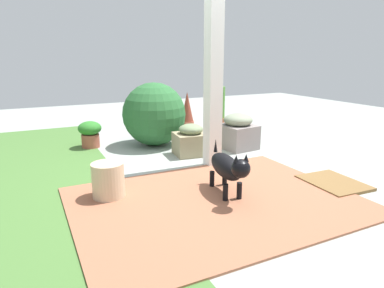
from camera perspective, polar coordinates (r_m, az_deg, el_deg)
ground_plane at (r=3.77m, az=4.28°, el=-4.51°), size 12.00×12.00×0.00m
brick_path at (r=3.00m, az=4.03°, el=-9.51°), size 1.80×2.40×0.02m
porch_pillar at (r=3.77m, az=3.64°, el=13.75°), size 0.16×0.16×2.35m
stone_planter_nearest at (r=4.64m, az=7.66°, el=2.04°), size 0.50×0.48×0.48m
stone_planter_near at (r=4.32m, az=-0.20°, el=0.58°), size 0.41×0.45×0.40m
round_shrub at (r=4.78m, az=-6.36°, el=4.99°), size 0.88×0.88×0.88m
terracotta_pot_broad at (r=4.86m, az=-16.73°, el=1.81°), size 0.31×0.31×0.36m
terracotta_pot_tall at (r=5.52m, az=4.79°, el=4.54°), size 0.24×0.24×0.75m
terracotta_pot_spiky at (r=5.53m, az=-0.81°, el=5.14°), size 0.22×0.22×0.67m
dog at (r=3.04m, az=5.99°, el=-3.90°), size 0.69×0.28×0.47m
ceramic_urn at (r=3.10m, az=-13.86°, el=-6.03°), size 0.28×0.28×0.33m
doormat at (r=3.65m, az=22.63°, el=-6.04°), size 0.62×0.50×0.03m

